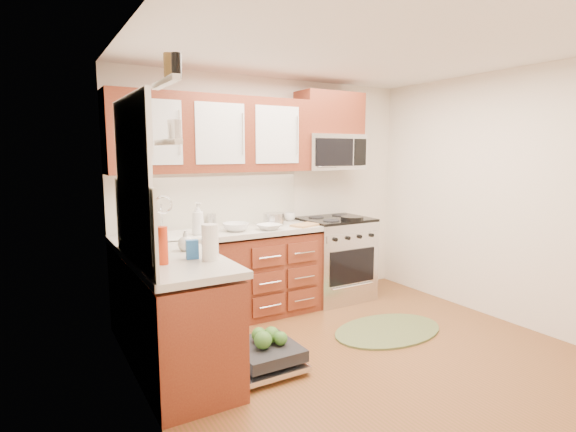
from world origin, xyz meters
TOP-DOWN VIEW (x-y plane):
  - floor at (0.00, 0.00)m, footprint 3.50×3.50m
  - ceiling at (0.00, 0.00)m, footprint 3.50×3.50m
  - wall_back at (0.00, 1.75)m, footprint 3.50×0.04m
  - wall_left at (-1.75, 0.00)m, footprint 0.04×3.50m
  - wall_right at (1.75, 0.00)m, footprint 0.04×3.50m
  - base_cabinet_back at (-0.73, 1.45)m, footprint 2.05×0.60m
  - base_cabinet_left at (-1.45, 0.52)m, footprint 0.60×1.25m
  - countertop_back at (-0.72, 1.44)m, footprint 2.07×0.64m
  - countertop_left at (-1.44, 0.53)m, footprint 0.64×1.27m
  - backsplash_back at (-0.73, 1.74)m, footprint 2.05×0.02m
  - backsplash_left at (-1.74, 0.52)m, footprint 0.02×1.25m
  - upper_cabinets at (-0.73, 1.57)m, footprint 2.05×0.35m
  - cabinet_over_mw at (0.68, 1.57)m, footprint 0.76×0.35m
  - range at (0.68, 1.43)m, footprint 0.76×0.64m
  - microwave at (0.68, 1.55)m, footprint 0.76×0.38m
  - sink at (-1.25, 1.42)m, footprint 0.62×0.50m
  - dishwasher at (-0.86, 0.30)m, footprint 0.70×0.60m
  - window at (-1.74, 0.50)m, footprint 0.03×1.05m
  - window_blind at (-1.71, 0.50)m, footprint 0.02×0.96m
  - shelf_upper at (-1.72, -0.35)m, footprint 0.04×0.40m
  - shelf_lower at (-1.72, -0.35)m, footprint 0.04×0.40m
  - rug at (0.52, 0.36)m, footprint 1.29×1.02m
  - skillet at (0.72, 1.18)m, footprint 0.29×0.29m
  - stock_pot at (-0.12, 1.45)m, footprint 0.29×0.29m
  - cutting_board at (0.16, 1.26)m, footprint 0.34×0.27m
  - canister at (-0.74, 1.65)m, footprint 0.11×0.11m
  - paper_towel_roll at (-1.25, 0.33)m, footprint 0.12×0.12m
  - mustard_bottle at (-1.62, 0.58)m, footprint 0.08×0.08m
  - red_bottle at (-1.58, 0.38)m, footprint 0.08×0.08m
  - wooden_box at (-1.58, 0.93)m, footprint 0.19×0.16m
  - blue_carton at (-1.35, 0.43)m, footprint 0.09×0.07m
  - bowl_a at (-0.28, 1.25)m, footprint 0.27×0.27m
  - bowl_b at (-0.60, 1.35)m, footprint 0.30×0.30m
  - cup at (0.20, 1.65)m, footprint 0.14×0.14m
  - soap_bottle_a at (-1.00, 1.32)m, footprint 0.14×0.14m
  - soap_bottle_b at (-1.57, 0.99)m, footprint 0.10×0.11m
  - soap_bottle_c at (-1.31, 0.73)m, footprint 0.13×0.13m

SIDE VIEW (x-z plane):
  - floor at x=0.00m, z-range 0.00..0.00m
  - rug at x=0.52m, z-range 0.00..0.02m
  - dishwasher at x=-0.86m, z-range 0.00..0.20m
  - base_cabinet_back at x=-0.73m, z-range 0.00..0.85m
  - base_cabinet_left at x=-1.45m, z-range 0.00..0.85m
  - range at x=0.68m, z-range 0.00..0.95m
  - sink at x=-1.25m, z-range 0.67..0.93m
  - countertop_back at x=-0.72m, z-range 0.88..0.93m
  - countertop_left at x=-1.44m, z-range 0.88..0.93m
  - cutting_board at x=0.16m, z-range 0.93..0.95m
  - bowl_a at x=-0.28m, z-range 0.93..0.98m
  - bowl_b at x=-0.60m, z-range 0.93..1.01m
  - cup at x=0.20m, z-range 0.93..1.02m
  - skillet at x=0.72m, z-range 0.95..1.00m
  - stock_pot at x=-0.12m, z-range 0.93..1.06m
  - blue_carton at x=-1.35m, z-range 0.93..1.06m
  - canister at x=-0.74m, z-range 0.93..1.07m
  - wooden_box at x=-1.58m, z-range 0.93..1.08m
  - soap_bottle_c at x=-1.31m, z-range 0.93..1.08m
  - soap_bottle_b at x=-1.57m, z-range 0.93..1.11m
  - mustard_bottle at x=-1.62m, z-range 0.93..1.12m
  - paper_towel_roll at x=-1.25m, z-range 0.93..1.19m
  - red_bottle at x=-1.58m, z-range 0.93..1.19m
  - soap_bottle_a at x=-1.00m, z-range 0.93..1.23m
  - backsplash_back at x=-0.73m, z-range 0.93..1.49m
  - backsplash_left at x=-1.74m, z-range 0.93..1.49m
  - wall_back at x=0.00m, z-range 0.00..2.50m
  - wall_left at x=-1.75m, z-range 0.00..2.50m
  - wall_right at x=1.75m, z-range 0.00..2.50m
  - window at x=-1.74m, z-range 1.02..2.08m
  - microwave at x=0.68m, z-range 1.50..1.90m
  - shelf_lower at x=-1.72m, z-range 1.74..1.76m
  - upper_cabinets at x=-0.73m, z-range 1.50..2.25m
  - window_blind at x=-1.71m, z-range 1.68..2.08m
  - shelf_upper at x=-1.72m, z-range 2.03..2.06m
  - cabinet_over_mw at x=0.68m, z-range 1.90..2.37m
  - ceiling at x=0.00m, z-range 2.50..2.50m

